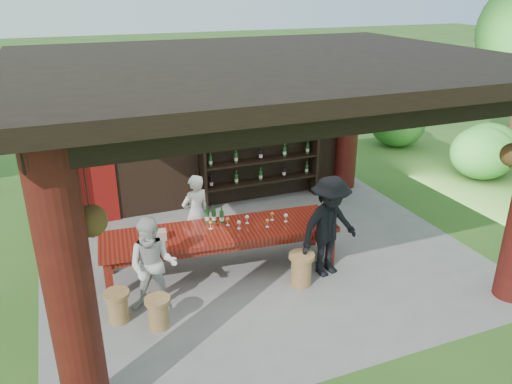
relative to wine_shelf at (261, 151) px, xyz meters
name	(u,v)px	position (x,y,z in m)	size (l,w,h in m)	color
ground	(264,260)	(-0.93, -2.45, -1.18)	(90.00, 90.00, 0.00)	#2D5119
pavilion	(255,137)	(-0.95, -2.02, 0.95)	(7.50, 6.00, 3.60)	slate
wine_shelf	(261,151)	(0.00, 0.00, 0.00)	(2.67, 0.41, 2.35)	black
tasting_table	(220,236)	(-1.73, -2.44, -0.54)	(3.97, 1.36, 0.75)	#5F120D
stool_near_left	(158,312)	(-3.03, -3.60, -0.93)	(0.36, 0.36, 0.48)	brown
stool_near_right	(301,268)	(-0.68, -3.36, -0.89)	(0.42, 0.42, 0.55)	brown
stool_far_left	(118,306)	(-3.54, -3.25, -0.92)	(0.37, 0.37, 0.49)	brown
host	(196,214)	(-1.93, -1.67, -0.44)	(0.54, 0.35, 1.47)	silver
guest_woman	(153,266)	(-2.98, -3.17, -0.43)	(0.72, 0.56, 1.49)	beige
guest_man	(329,227)	(-0.12, -3.22, -0.32)	(1.12, 0.64, 1.73)	black
table_bottles	(214,214)	(-1.73, -2.15, -0.27)	(0.30, 0.20, 0.31)	#194C1E
table_glasses	(250,221)	(-1.20, -2.46, -0.35)	(1.34, 0.37, 0.15)	silver
napkin_basket	(158,235)	(-2.75, -2.39, -0.36)	(0.26, 0.18, 0.14)	#BF6672
shrubs	(388,188)	(2.26, -1.53, -0.63)	(14.95, 9.42, 1.36)	#194C14
trees	(396,47)	(2.40, -1.12, 2.19)	(19.98, 11.94, 4.80)	#3F2819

